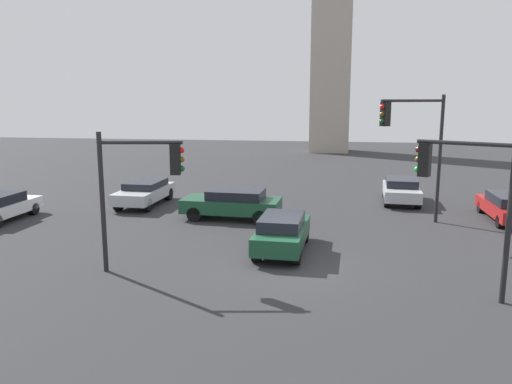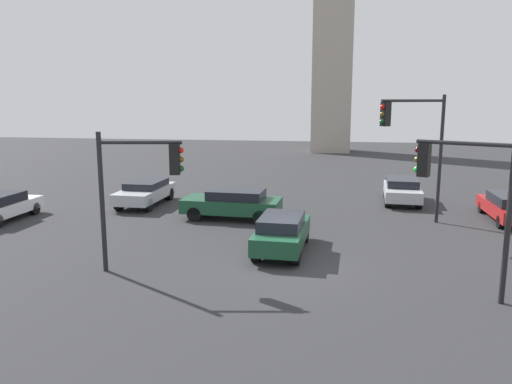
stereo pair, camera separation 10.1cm
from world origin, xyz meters
name	(u,v)px [view 1 (the left image)]	position (x,y,z in m)	size (l,w,h in m)	color
ground_plane	(290,263)	(0.00, 0.00, 0.00)	(104.31, 104.31, 0.00)	#2D2D30
traffic_light_0	(416,134)	(4.96, 5.93, 4.24)	(3.09, 2.75, 5.94)	black
traffic_light_1	(140,176)	(-4.81, -1.63, 3.27)	(2.80, 0.65, 4.71)	black
traffic_light_2	(464,183)	(5.19, -2.05, 3.37)	(2.53, 1.37, 4.87)	black
car_0	(145,192)	(-8.80, 8.71, 0.73)	(2.02, 4.68, 1.31)	#ADB2B7
car_1	(401,190)	(5.20, 11.56, 0.73)	(2.15, 4.32, 1.35)	#ADB2B7
car_2	(282,232)	(-0.43, 1.31, 0.77)	(1.89, 4.33, 1.44)	#19472D
car_3	(511,207)	(9.80, 7.89, 0.69)	(2.03, 4.63, 1.31)	maroon
car_4	(232,203)	(-3.37, 6.21, 0.78)	(4.78, 2.22, 1.45)	#19472D
car_5	(0,206)	(-14.27, 4.10, 0.70)	(1.92, 4.15, 1.32)	silver
skyline_tower	(332,26)	(0.73, 39.21, 13.34)	(4.19, 4.19, 26.67)	#A89E8E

